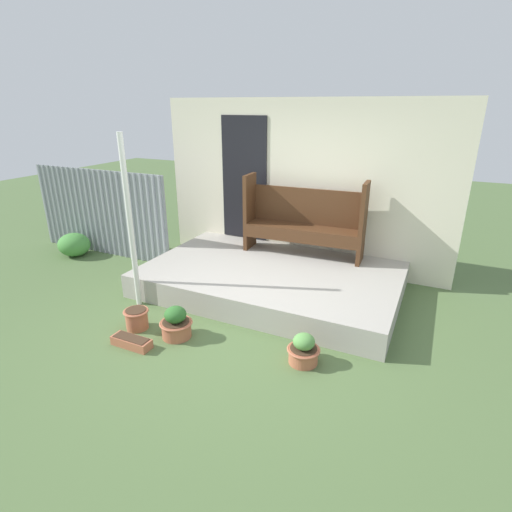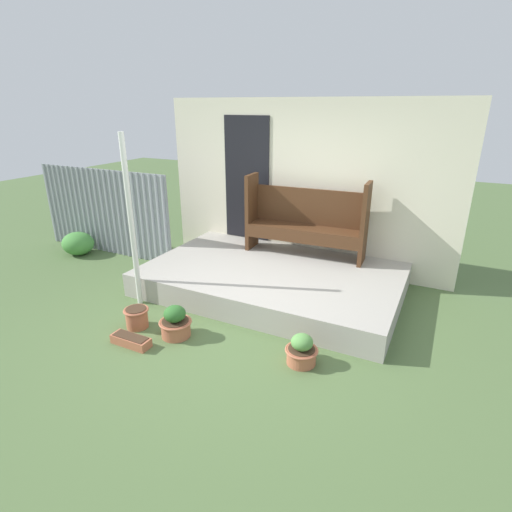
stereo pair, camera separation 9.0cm
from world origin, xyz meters
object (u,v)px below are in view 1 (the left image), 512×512
Objects in this scene: bench at (304,218)px; planter_box_rect at (132,342)px; flower_pot_middle at (176,324)px; shrub_by_fence at (74,245)px; flower_pot_right at (304,350)px; support_post at (130,224)px; flower_pot_left at (137,318)px.

planter_box_rect is at bearing -113.01° from bench.
shrub_by_fence reaches higher than flower_pot_middle.
flower_pot_right reaches higher than planter_box_rect.
support_post is at bearing 173.03° from flower_pot_right.
planter_box_rect is at bearing -131.45° from flower_pot_middle.
support_post reaches higher than flower_pot_middle.
support_post is 1.40m from flower_pot_middle.
flower_pot_left is 0.86× the size of flower_pot_right.
bench is 3.90× the size of planter_box_rect.
flower_pot_left reaches higher than planter_box_rect.
support_post is at bearing 129.00° from flower_pot_left.
planter_box_rect is (0.60, -0.82, -1.05)m from support_post.
support_post is 1.47m from planter_box_rect.
flower_pot_right is 0.60× the size of shrub_by_fence.
flower_pot_middle is at bearing 5.22° from flower_pot_left.
shrub_by_fence is at bearing 151.30° from flower_pot_left.
flower_pot_right is at bearing 16.36° from planter_box_rect.
support_post is 5.83× the size of flower_pot_middle.
bench is 4.82× the size of flower_pot_middle.
flower_pot_left is at bearing -174.23° from flower_pot_right.
bench is at bearing 73.93° from flower_pot_middle.
support_post is at bearing 126.25° from planter_box_rect.
flower_pot_right is 4.82m from shrub_by_fence.
planter_box_rect is at bearing -163.64° from flower_pot_right.
shrub_by_fence is (-3.87, -0.97, -0.70)m from bench.
planter_box_rect is (0.20, -0.33, -0.08)m from flower_pot_left.
flower_pot_left is 2.02m from flower_pot_right.
flower_pot_left is (-1.22, -2.42, -0.77)m from bench.
flower_pot_middle reaches higher than planter_box_rect.
flower_pot_left is at bearing -174.78° from flower_pot_middle.
bench is at bearing 109.58° from flower_pot_right.
bench is at bearing 69.72° from planter_box_rect.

